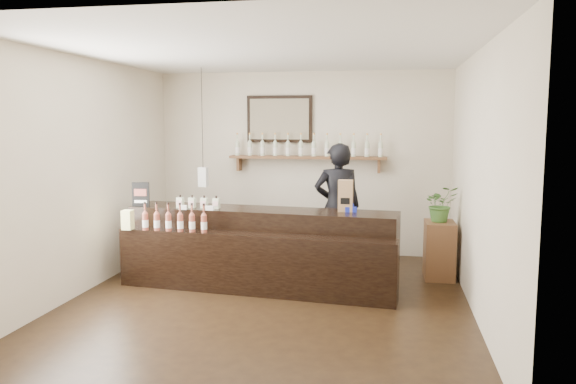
# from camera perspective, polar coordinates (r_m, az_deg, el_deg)

# --- Properties ---
(ground) EXTENTS (5.00, 5.00, 0.00)m
(ground) POSITION_cam_1_polar(r_m,az_deg,el_deg) (6.55, -2.03, -10.98)
(ground) COLOR black
(ground) RESTS_ON ground
(room_shell) EXTENTS (5.00, 5.00, 5.00)m
(room_shell) POSITION_cam_1_polar(r_m,az_deg,el_deg) (6.23, -2.10, 4.08)
(room_shell) COLOR beige
(room_shell) RESTS_ON ground
(back_wall_decor) EXTENTS (2.66, 0.96, 1.69)m
(back_wall_decor) POSITION_cam_1_polar(r_m,az_deg,el_deg) (8.59, 0.34, 5.26)
(back_wall_decor) COLOR brown
(back_wall_decor) RESTS_ON ground
(counter) EXTENTS (3.44, 1.22, 1.11)m
(counter) POSITION_cam_1_polar(r_m,az_deg,el_deg) (7.02, -3.00, -5.95)
(counter) COLOR black
(counter) RESTS_ON ground
(promo_sign) EXTENTS (0.23, 0.04, 0.32)m
(promo_sign) POSITION_cam_1_polar(r_m,az_deg,el_deg) (7.45, -14.74, -0.25)
(promo_sign) COLOR black
(promo_sign) RESTS_ON counter
(paper_bag) EXTENTS (0.18, 0.14, 0.39)m
(paper_bag) POSITION_cam_1_polar(r_m,az_deg,el_deg) (6.85, 5.87, -0.39)
(paper_bag) COLOR #956B48
(paper_bag) RESTS_ON counter
(tape_dispenser) EXTENTS (0.14, 0.06, 0.12)m
(tape_dispenser) POSITION_cam_1_polar(r_m,az_deg,el_deg) (6.83, 6.41, -1.67)
(tape_dispenser) COLOR #1826AA
(tape_dispenser) RESTS_ON counter
(side_cabinet) EXTENTS (0.38, 0.52, 0.75)m
(side_cabinet) POSITION_cam_1_polar(r_m,az_deg,el_deg) (7.63, 15.11, -5.70)
(side_cabinet) COLOR brown
(side_cabinet) RESTS_ON ground
(potted_plant) EXTENTS (0.51, 0.47, 0.47)m
(potted_plant) POSITION_cam_1_polar(r_m,az_deg,el_deg) (7.52, 15.26, -1.18)
(potted_plant) COLOR #3E6D2B
(potted_plant) RESTS_ON side_cabinet
(shopkeeper) EXTENTS (0.81, 0.62, 1.98)m
(shopkeeper) POSITION_cam_1_polar(r_m,az_deg,el_deg) (7.73, 5.05, -0.66)
(shopkeeper) COLOR black
(shopkeeper) RESTS_ON ground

